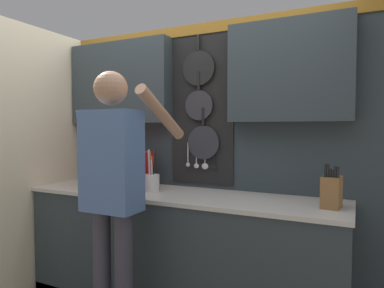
% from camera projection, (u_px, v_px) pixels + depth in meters
% --- Properties ---
extents(base_cabinet_counter, '(2.53, 0.65, 0.92)m').
position_uv_depth(base_cabinet_counter, '(178.00, 251.00, 2.71)').
color(base_cabinet_counter, '#2D383D').
rests_on(base_cabinet_counter, ground_plane).
extents(back_wall_unit, '(3.10, 0.20, 2.31)m').
position_uv_depth(back_wall_unit, '(193.00, 123.00, 2.93)').
color(back_wall_unit, '#2D383D').
rests_on(back_wall_unit, ground_plane).
extents(side_wall, '(0.04, 1.60, 2.31)m').
position_uv_depth(side_wall, '(23.00, 161.00, 2.89)').
color(side_wall, beige).
rests_on(side_wall, ground_plane).
extents(microwave, '(0.50, 0.40, 0.31)m').
position_uv_depth(microwave, '(117.00, 170.00, 2.93)').
color(microwave, red).
rests_on(microwave, base_cabinet_counter).
extents(knife_block, '(0.13, 0.16, 0.29)m').
position_uv_depth(knife_block, '(332.00, 192.00, 2.19)').
color(knife_block, brown).
rests_on(knife_block, base_cabinet_counter).
extents(utensil_crock, '(0.13, 0.13, 0.35)m').
position_uv_depth(utensil_crock, '(152.00, 181.00, 2.78)').
color(utensil_crock, white).
rests_on(utensil_crock, base_cabinet_counter).
extents(person, '(0.54, 0.64, 1.80)m').
position_uv_depth(person, '(113.00, 181.00, 2.26)').
color(person, '#383842').
rests_on(person, ground_plane).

